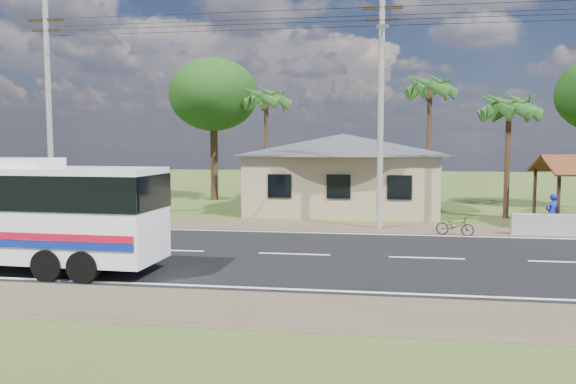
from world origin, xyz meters
name	(u,v)px	position (x,y,z in m)	size (l,w,h in m)	color
ground	(294,255)	(0.00, 0.00, 0.00)	(120.00, 120.00, 0.00)	#374C1B
road	(294,254)	(0.00, 0.00, 0.01)	(120.00, 16.00, 0.03)	black
house	(343,165)	(1.00, 13.00, 2.64)	(12.40, 10.00, 5.00)	tan
utility_poles	(373,100)	(2.67, 6.49, 5.77)	(32.80, 2.22, 11.00)	#9E9E99
palm_near	(509,107)	(9.50, 11.00, 5.71)	(2.80, 2.80, 6.70)	#47301E
palm_mid	(430,88)	(6.00, 15.50, 7.16)	(2.80, 2.80, 8.20)	#47301E
palm_far	(266,98)	(-4.00, 16.00, 6.68)	(2.80, 2.80, 7.70)	#47301E
tree_behind_house	(213,95)	(-8.00, 18.00, 7.12)	(6.00, 6.00, 9.61)	#47301E
motorcycle	(455,226)	(6.12, 4.99, 0.41)	(0.55, 1.56, 0.82)	black
person	(552,213)	(10.33, 6.27, 0.86)	(0.63, 0.41, 1.72)	navy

